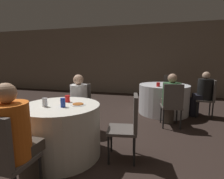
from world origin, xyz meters
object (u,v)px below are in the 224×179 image
object	(u,v)px
chair_far_north	(169,87)
soda_can_silver	(45,102)
table_near	(62,130)
chair_near_north	(81,103)
person_green_jacket	(171,99)
person_white_shirt	(78,104)
person_orange_shirt	(16,140)
chair_far_east	(209,95)
pizza_plate_near	(78,104)
chair_near_south	(3,154)
table_far	(163,99)
soda_can_blue	(63,103)
chair_near_east	(129,122)
person_black_shirt	(202,94)
chair_far_south	(172,102)

from	to	relation	value
chair_far_north	soda_can_silver	xyz separation A→B (m)	(-1.78, -3.77, 0.28)
table_near	soda_can_silver	distance (m)	0.49
chair_near_north	person_green_jacket	xyz separation A→B (m)	(1.73, 0.74, 0.03)
chair_near_north	person_white_shirt	distance (m)	0.17
person_orange_shirt	chair_far_east	bearing A→B (deg)	52.92
table_near	pizza_plate_near	size ratio (longest dim) A/B	5.03
chair_far_north	person_orange_shirt	distance (m)	4.74
person_green_jacket	person_orange_shirt	xyz separation A→B (m)	(-1.58, -2.52, 0.03)
chair_near_south	person_green_jacket	bearing A→B (deg)	59.28
table_near	table_far	size ratio (longest dim) A/B	0.87
person_white_shirt	person_green_jacket	distance (m)	1.93
table_far	chair_near_north	bearing A→B (deg)	-134.66
pizza_plate_near	soda_can_blue	bearing A→B (deg)	-129.08
table_near	person_white_shirt	world-z (taller)	person_white_shirt
person_orange_shirt	table_near	bearing A→B (deg)	90.00
table_near	soda_can_blue	xyz separation A→B (m)	(0.10, -0.09, 0.44)
chair_near_south	chair_near_north	distance (m)	1.94
soda_can_silver	pizza_plate_near	bearing A→B (deg)	29.54
pizza_plate_near	person_green_jacket	bearing A→B (deg)	50.44
chair_near_east	person_black_shirt	distance (m)	2.75
chair_near_east	person_black_shirt	world-z (taller)	person_black_shirt
table_far	person_orange_shirt	size ratio (longest dim) A/B	1.08
chair_far_east	soda_can_blue	distance (m)	3.57
chair_far_north	soda_can_silver	size ratio (longest dim) A/B	7.57
chair_far_north	chair_near_east	bearing A→B (deg)	88.87
chair_far_north	person_green_jacket	world-z (taller)	person_green_jacket
chair_far_east	person_black_shirt	size ratio (longest dim) A/B	0.83
chair_near_north	chair_far_north	xyz separation A→B (m)	(1.79, 2.67, 0.00)
chair_near_east	person_green_jacket	xyz separation A→B (m)	(0.62, 1.54, 0.03)
chair_near_east	soda_can_silver	size ratio (longest dim) A/B	7.57
chair_near_east	chair_far_south	distance (m)	1.53
chair_near_south	chair_near_north	size ratio (longest dim) A/B	1.00
person_white_shirt	soda_can_blue	size ratio (longest dim) A/B	9.21
chair_near_north	chair_near_south	bearing A→B (deg)	85.57
soda_can_blue	chair_near_south	bearing A→B (deg)	-96.25
chair_near_south	chair_far_east	size ratio (longest dim) A/B	1.00
chair_near_north	chair_near_east	bearing A→B (deg)	135.14
person_black_shirt	chair_far_south	bearing A→B (deg)	146.79
chair_far_south	soda_can_blue	bearing A→B (deg)	-140.70
chair_far_east	person_orange_shirt	bearing A→B (deg)	146.81
chair_near_south	person_white_shirt	xyz separation A→B (m)	(-0.13, 1.77, 0.02)
chair_near_south	chair_near_east	bearing A→B (deg)	49.57
person_white_shirt	chair_far_north	bearing A→B (deg)	-130.92
soda_can_blue	chair_far_south	bearing A→B (deg)	47.42
table_near	chair_far_south	bearing A→B (deg)	43.91
chair_far_north	chair_far_south	distance (m)	2.09
chair_near_north	person_orange_shirt	world-z (taller)	person_orange_shirt
table_far	person_green_jacket	size ratio (longest dim) A/B	1.15
table_near	chair_far_south	world-z (taller)	chair_far_south
chair_far_east	soda_can_silver	bearing A→B (deg)	138.76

